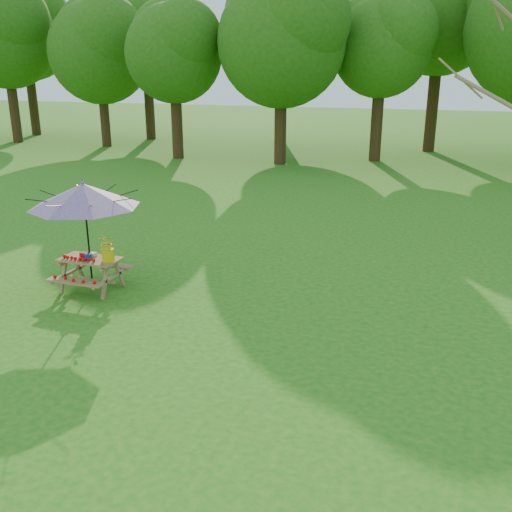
% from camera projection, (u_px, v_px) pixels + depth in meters
% --- Properties ---
extents(picnic_table, '(1.20, 1.32, 0.67)m').
position_uv_depth(picnic_table, '(91.00, 275.00, 11.46)').
color(picnic_table, '#9D7247').
rests_on(picnic_table, ground).
extents(patio_umbrella, '(2.22, 2.22, 2.25)m').
position_uv_depth(patio_umbrella, '(84.00, 195.00, 10.95)').
color(patio_umbrella, black).
rests_on(patio_umbrella, ground).
extents(produce_bins, '(0.32, 0.36, 0.13)m').
position_uv_depth(produce_bins, '(88.00, 256.00, 11.35)').
color(produce_bins, '#B50E1B').
rests_on(produce_bins, picnic_table).
extents(tomatoes_row, '(0.77, 0.13, 0.07)m').
position_uv_depth(tomatoes_row, '(78.00, 259.00, 11.23)').
color(tomatoes_row, red).
rests_on(tomatoes_row, picnic_table).
extents(flower_bucket, '(0.42, 0.39, 0.55)m').
position_uv_depth(flower_bucket, '(107.00, 247.00, 11.11)').
color(flower_bucket, yellow).
rests_on(flower_bucket, picnic_table).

